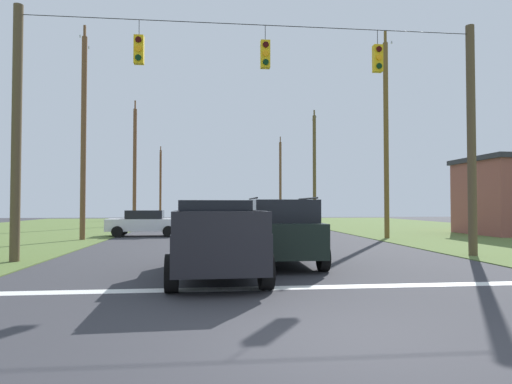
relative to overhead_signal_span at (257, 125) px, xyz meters
name	(u,v)px	position (x,y,z in m)	size (l,w,h in m)	color
ground_plane	(337,341)	(0.08, -8.98, -4.56)	(120.00, 120.00, 0.00)	#333338
stop_bar_stripe	(287,288)	(0.08, -5.18, -4.56)	(13.26, 0.45, 0.01)	white
lane_dash_0	(257,256)	(0.08, 0.82, -4.56)	(0.15, 2.50, 0.01)	white
lane_dash_1	(242,240)	(0.08, 8.43, -4.56)	(0.15, 2.50, 0.01)	white
lane_dash_2	(234,231)	(0.08, 16.02, -4.56)	(0.15, 2.50, 0.01)	white
overhead_signal_span	(257,125)	(0.00, 0.00, 0.00)	(15.83, 0.31, 8.33)	brown
pickup_truck	(215,239)	(-1.47, -3.45, -3.60)	(2.44, 5.47, 1.95)	black
suv_black	(280,230)	(0.57, -1.25, -3.50)	(2.27, 4.83, 2.05)	black
distant_car_crossing_white	(145,223)	(-5.38, 11.69, -3.77)	(4.33, 2.09, 1.52)	silver
utility_pole_mid_right	(386,136)	(8.02, 8.30, 1.03)	(0.27, 1.76, 11.43)	brown
utility_pole_far_right	(314,168)	(8.42, 26.42, 0.79)	(0.32, 1.57, 10.99)	brown
utility_pole_near_left	(280,179)	(7.90, 43.47, 0.73)	(0.33, 1.92, 11.06)	brown
utility_pole_far_left	(84,134)	(-8.18, 8.95, 0.97)	(0.27, 1.69, 11.32)	brown
utility_pole_distant_right	(135,165)	(-8.24, 25.29, 0.82)	(0.32, 1.93, 11.20)	brown
utility_pole_distant_left	(160,183)	(-8.04, 44.44, 0.15)	(0.28, 1.56, 9.64)	brown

